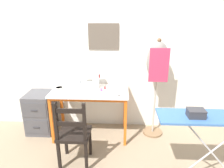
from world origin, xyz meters
TOP-DOWN VIEW (x-y plane):
  - ground_plane at (0.00, 0.00)m, footprint 14.00×14.00m
  - wall_back at (0.00, 0.67)m, footprint 10.00×0.07m
  - sewing_table at (0.00, 0.29)m, footprint 1.17×0.61m
  - sewing_machine at (-0.02, 0.44)m, footprint 0.35×0.16m
  - fabric_bowl at (-0.46, 0.27)m, footprint 0.12×0.12m
  - scissors at (0.47, 0.10)m, footprint 0.12×0.06m
  - thread_spool_near_machine at (0.18, 0.30)m, footprint 0.04×0.04m
  - thread_spool_mid_table at (0.22, 0.37)m, footprint 0.04×0.04m
  - thread_spool_far_edge at (0.28, 0.42)m, footprint 0.04×0.04m
  - wooden_chair at (-0.11, -0.38)m, footprint 0.40×0.38m
  - filing_cabinet at (-0.85, 0.39)m, footprint 0.41×0.47m
  - dress_form at (1.01, 0.39)m, footprint 0.33×0.32m
  - ironing_board at (1.49, -0.62)m, footprint 1.24×0.34m
  - storage_box at (1.25, -0.65)m, footprint 0.18×0.13m

SIDE VIEW (x-z plane):
  - ground_plane at x=0.00m, z-range 0.00..0.00m
  - filing_cabinet at x=-0.85m, z-range 0.00..0.67m
  - wooden_chair at x=-0.11m, z-range -0.03..0.91m
  - sewing_table at x=0.00m, z-range 0.30..1.07m
  - scissors at x=0.47m, z-range 0.77..0.78m
  - thread_spool_far_edge at x=0.28m, z-range 0.78..0.81m
  - thread_spool_near_machine at x=0.18m, z-range 0.78..0.81m
  - thread_spool_mid_table at x=0.22m, z-range 0.78..0.82m
  - fabric_bowl at x=-0.46m, z-range 0.78..0.83m
  - ironing_board at x=1.49m, z-range 0.38..1.26m
  - storage_box at x=1.25m, z-range 0.87..0.96m
  - sewing_machine at x=-0.02m, z-range 0.76..1.08m
  - dress_form at x=1.01m, z-range 0.36..1.91m
  - wall_back at x=0.00m, z-range 0.00..2.55m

